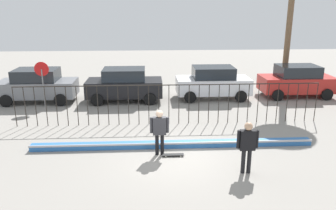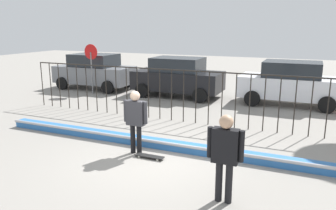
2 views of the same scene
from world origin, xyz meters
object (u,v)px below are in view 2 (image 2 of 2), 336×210
parked_car_black (178,77)px  stop_sign (91,62)px  skateboarder (135,117)px  parked_car_gray (95,71)px  skateboard (149,156)px  parked_car_white (291,83)px  camera_operator (225,151)px

parked_car_black → stop_sign: (-4.24, -1.09, 0.64)m
skateboarder → parked_car_gray: (-6.71, 7.56, -0.07)m
skateboard → parked_car_gray: 10.61m
parked_car_white → stop_sign: (-9.43, -1.38, 0.64)m
parked_car_white → stop_sign: stop_sign is taller
skateboarder → skateboard: skateboarder is taller
stop_sign → skateboarder: bearing=-46.6°
parked_car_gray → parked_car_white: same height
parked_car_black → parked_car_white: (5.19, 0.29, 0.00)m
skateboard → parked_car_black: 8.01m
parked_car_gray → parked_car_black: same height
camera_operator → parked_car_white: 9.34m
skateboard → stop_sign: stop_sign is taller
skateboard → stop_sign: 9.35m
skateboard → parked_car_black: bearing=106.0°
skateboarder → stop_sign: bearing=150.3°
camera_operator → stop_sign: size_ratio=0.71×
parked_car_black → skateboard: bearing=-76.1°
camera_operator → parked_car_white: (0.60, 9.32, -0.09)m
parked_car_gray → parked_car_black: bearing=-0.9°
skateboard → parked_car_gray: bearing=132.5°
skateboard → parked_car_white: parked_car_white is taller
skateboarder → stop_sign: size_ratio=0.69×
parked_car_white → skateboard: bearing=-111.5°
skateboard → parked_car_white: (2.92, 7.92, 0.91)m
parked_car_gray → skateboarder: bearing=-48.1°
camera_operator → stop_sign: 11.89m
skateboard → parked_car_white: 8.50m
camera_operator → parked_car_black: (-4.59, 9.03, -0.09)m
skateboard → skateboarder: bearing=159.8°
parked_car_gray → skateboard: bearing=-46.7°
skateboarder → parked_car_gray: bearing=148.5°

